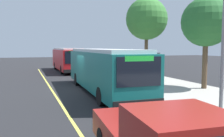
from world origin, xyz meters
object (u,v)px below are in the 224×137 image
Objects in this scene: transit_bus_main at (103,69)px; pedestrian_commuter at (123,69)px; route_sign_post at (134,62)px; waiting_bench at (144,75)px; transit_bus_second at (67,59)px.

transit_bus_main reaches higher than pedestrian_commuter.
transit_bus_main is 4.25× the size of route_sign_post.
route_sign_post is at bearing -42.27° from waiting_bench.
transit_bus_second is at bearing -163.42° from pedestrian_commuter.
transit_bus_second is at bearing -170.46° from route_sign_post.
pedestrian_commuter is at bearing 16.58° from transit_bus_second.
transit_bus_main is 15.21m from transit_bus_second.
waiting_bench is 0.57× the size of route_sign_post.
transit_bus_main is at bearing -36.94° from pedestrian_commuter.
transit_bus_second is 14.76m from route_sign_post.
pedestrian_commuter is (-1.38, -1.45, 0.48)m from waiting_bench.
transit_bus_main is 5.61m from pedestrian_commuter.
pedestrian_commuter is at bearing 143.06° from transit_bus_main.
pedestrian_commuter is (10.75, 3.20, -0.50)m from transit_bus_second.
route_sign_post is at bearing -11.20° from pedestrian_commuter.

